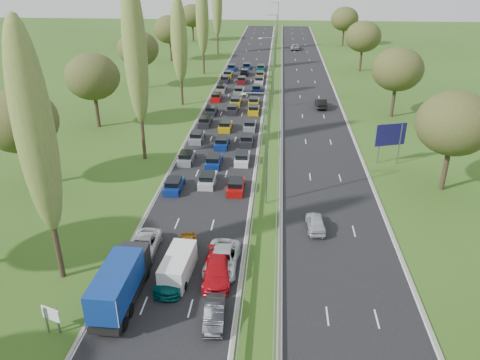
% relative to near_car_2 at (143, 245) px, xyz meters
% --- Properties ---
extents(ground, '(260.00, 260.00, 0.00)m').
position_rel_near_car_2_xyz_m(ground, '(10.35, 47.14, -0.74)').
color(ground, '#305119').
rests_on(ground, ground).
extents(near_carriageway, '(10.50, 215.00, 0.04)m').
position_rel_near_car_2_xyz_m(near_carriageway, '(3.60, 49.64, -0.74)').
color(near_carriageway, black).
rests_on(near_carriageway, ground).
extents(far_carriageway, '(10.50, 215.00, 0.04)m').
position_rel_near_car_2_xyz_m(far_carriageway, '(17.10, 49.64, -0.74)').
color(far_carriageway, black).
rests_on(far_carriageway, ground).
extents(central_reservation, '(2.36, 215.00, 0.32)m').
position_rel_near_car_2_xyz_m(central_reservation, '(10.35, 49.64, -0.19)').
color(central_reservation, gray).
rests_on(central_reservation, ground).
extents(lamp_columns, '(0.18, 140.18, 12.00)m').
position_rel_near_car_2_xyz_m(lamp_columns, '(10.35, 45.14, 5.26)').
color(lamp_columns, gray).
rests_on(lamp_columns, ground).
extents(poplar_row, '(2.80, 127.80, 22.44)m').
position_rel_near_car_2_xyz_m(poplar_row, '(-5.65, 35.31, 11.64)').
color(poplar_row, '#2D2116').
rests_on(poplar_row, ground).
extents(woodland_left, '(8.00, 166.00, 11.10)m').
position_rel_near_car_2_xyz_m(woodland_left, '(-16.15, 29.77, 6.94)').
color(woodland_left, '#2D2116').
rests_on(woodland_left, ground).
extents(woodland_right, '(8.00, 153.00, 11.10)m').
position_rel_near_car_2_xyz_m(woodland_right, '(29.85, 33.81, 6.94)').
color(woodland_right, '#2D2116').
rests_on(woodland_right, ground).
extents(traffic_queue_fill, '(9.05, 68.85, 0.80)m').
position_rel_near_car_2_xyz_m(traffic_queue_fill, '(3.58, 44.85, -0.30)').
color(traffic_queue_fill, navy).
rests_on(traffic_queue_fill, ground).
extents(near_car_2, '(2.46, 5.24, 1.45)m').
position_rel_near_car_2_xyz_m(near_car_2, '(0.00, 0.00, 0.00)').
color(near_car_2, silver).
rests_on(near_car_2, near_carriageway).
extents(near_car_7, '(2.19, 5.28, 1.53)m').
position_rel_near_car_2_xyz_m(near_car_7, '(3.39, -3.89, 0.04)').
color(near_car_7, '#054E4F').
rests_on(near_car_7, near_carriageway).
extents(near_car_8, '(1.97, 4.33, 1.44)m').
position_rel_near_car_2_xyz_m(near_car_8, '(3.75, -0.08, -0.01)').
color(near_car_8, '#A9620B').
rests_on(near_car_8, near_carriageway).
extents(near_car_9, '(1.68, 4.14, 1.34)m').
position_rel_near_car_2_xyz_m(near_car_9, '(7.32, -8.05, -0.06)').
color(near_car_9, black).
rests_on(near_car_9, near_carriageway).
extents(near_car_10, '(2.80, 5.79, 1.59)m').
position_rel_near_car_2_xyz_m(near_car_10, '(7.08, -1.63, 0.07)').
color(near_car_10, '#B1B7BB').
rests_on(near_car_10, near_carriageway).
extents(near_car_11, '(2.55, 5.49, 1.55)m').
position_rel_near_car_2_xyz_m(near_car_11, '(6.86, -3.10, 0.05)').
color(near_car_11, '#B50B14').
rests_on(near_car_11, near_carriageway).
extents(far_car_0, '(1.86, 4.20, 1.40)m').
position_rel_near_car_2_xyz_m(far_car_0, '(15.22, 5.21, -0.02)').
color(far_car_0, '#A3A6AC').
rests_on(far_car_0, far_carriageway).
extents(far_car_1, '(1.86, 4.94, 1.61)m').
position_rel_near_car_2_xyz_m(far_car_1, '(18.67, 46.17, 0.08)').
color(far_car_1, black).
rests_on(far_car_1, far_carriageway).
extents(far_car_2, '(2.80, 5.56, 1.51)m').
position_rel_near_car_2_xyz_m(far_car_2, '(15.58, 104.52, 0.03)').
color(far_car_2, gray).
rests_on(far_car_2, far_carriageway).
extents(blue_lorry, '(2.28, 8.21, 3.47)m').
position_rel_near_car_2_xyz_m(blue_lorry, '(0.21, -6.52, 1.07)').
color(blue_lorry, black).
rests_on(blue_lorry, near_carriageway).
extents(white_van_rear, '(1.98, 5.05, 2.03)m').
position_rel_near_car_2_xyz_m(white_van_rear, '(3.72, -2.91, 0.30)').
color(white_van_rear, silver).
rests_on(white_van_rear, near_carriageway).
extents(info_sign, '(1.45, 0.60, 2.10)m').
position_rel_near_car_2_xyz_m(info_sign, '(-3.55, -10.04, 0.63)').
color(info_sign, gray).
rests_on(info_sign, ground).
extents(direction_sign, '(3.83, 1.33, 5.20)m').
position_rel_near_car_2_xyz_m(direction_sign, '(25.25, 22.17, 2.82)').
color(direction_sign, gray).
rests_on(direction_sign, ground).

